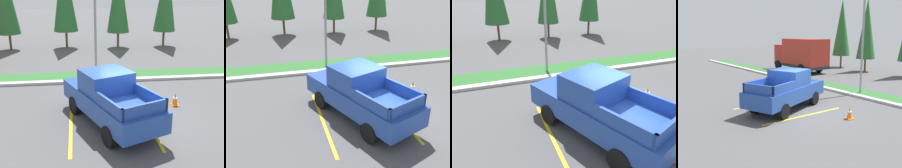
% 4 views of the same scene
% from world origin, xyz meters
% --- Properties ---
extents(ground_plane, '(120.00, 120.00, 0.00)m').
position_xyz_m(ground_plane, '(0.00, 0.00, 0.00)').
color(ground_plane, '#4C4C4F').
extents(parking_line_near, '(0.12, 4.80, 0.01)m').
position_xyz_m(parking_line_near, '(-2.54, -0.22, 0.00)').
color(parking_line_near, yellow).
rests_on(parking_line_near, ground).
extents(parking_line_far, '(0.12, 4.80, 0.01)m').
position_xyz_m(parking_line_far, '(0.56, -0.22, 0.00)').
color(parking_line_far, yellow).
rests_on(parking_line_far, ground).
extents(curb_strip, '(56.00, 0.40, 0.15)m').
position_xyz_m(curb_strip, '(0.00, 5.00, 0.07)').
color(curb_strip, '#B2B2AD').
rests_on(curb_strip, ground).
extents(grass_median, '(56.00, 1.80, 0.06)m').
position_xyz_m(grass_median, '(0.00, 6.10, 0.03)').
color(grass_median, '#2D662D').
rests_on(grass_median, ground).
extents(pickup_truck_main, '(3.71, 5.54, 2.10)m').
position_xyz_m(pickup_truck_main, '(-1.01, -0.18, 1.04)').
color(pickup_truck_main, black).
rests_on(pickup_truck_main, ground).
extents(street_light, '(0.24, 1.49, 6.32)m').
position_xyz_m(street_light, '(-1.10, 5.73, 3.70)').
color(street_light, gray).
rests_on(street_light, ground).
extents(traffic_cone, '(0.36, 0.36, 0.60)m').
position_xyz_m(traffic_cone, '(2.19, 1.20, 0.29)').
color(traffic_cone, orange).
rests_on(traffic_cone, ground).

